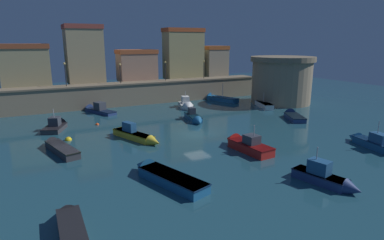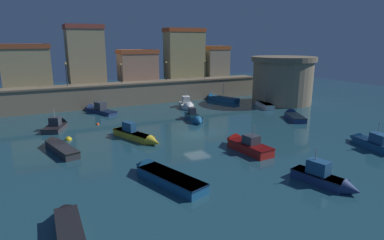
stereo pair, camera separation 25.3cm
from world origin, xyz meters
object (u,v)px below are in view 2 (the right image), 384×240
(moored_boat_10, at_px, (370,142))
(mooring_buoy_1, at_px, (68,140))
(quay_lamp_3, at_px, (205,66))
(moored_boat_3, at_px, (58,147))
(moored_boat_4, at_px, (68,226))
(moored_boat_8, at_px, (244,144))
(quay_lamp_1, at_px, (121,70))
(moored_boat_6, at_px, (187,105))
(moored_boat_0, at_px, (161,175))
(moored_boat_12, at_px, (57,125))
(mooring_buoy_0, at_px, (98,125))
(moored_boat_11, at_px, (263,104))
(quay_lamp_2, at_px, (166,68))
(moored_boat_2, at_px, (97,109))
(fortress_tower, at_px, (282,80))
(moored_boat_5, at_px, (195,118))
(moored_boat_13, at_px, (326,178))
(moored_boat_9, at_px, (293,116))
(moored_boat_1, at_px, (137,135))
(quay_lamp_0, at_px, (66,70))

(moored_boat_10, distance_m, mooring_buoy_1, 30.48)
(quay_lamp_3, bearing_deg, moored_boat_3, -143.37)
(moored_boat_4, bearing_deg, moored_boat_8, -65.85)
(quay_lamp_1, distance_m, moored_boat_6, 12.08)
(moored_boat_0, height_order, moored_boat_3, moored_boat_0)
(moored_boat_12, distance_m, mooring_buoy_0, 4.62)
(moored_boat_0, distance_m, moored_boat_8, 10.03)
(mooring_buoy_0, bearing_deg, mooring_buoy_1, -127.35)
(moored_boat_6, xyz_separation_m, mooring_buoy_0, (-14.29, -4.17, -0.47))
(moored_boat_4, height_order, moored_boat_10, moored_boat_10)
(moored_boat_11, height_order, mooring_buoy_0, moored_boat_11)
(quay_lamp_2, bearing_deg, moored_boat_6, -85.78)
(moored_boat_8, bearing_deg, moored_boat_2, 16.75)
(fortress_tower, xyz_separation_m, moored_boat_5, (-18.70, -4.85, -3.44))
(moored_boat_3, distance_m, moored_boat_13, 23.48)
(moored_boat_12, bearing_deg, moored_boat_6, -55.85)
(moored_boat_9, height_order, mooring_buoy_0, moored_boat_9)
(quay_lamp_1, relative_size, moored_boat_4, 0.55)
(moored_boat_2, relative_size, moored_boat_10, 1.22)
(moored_boat_3, height_order, moored_boat_11, moored_boat_11)
(moored_boat_10, bearing_deg, moored_boat_1, 68.11)
(moored_boat_10, bearing_deg, moored_boat_5, 42.23)
(quay_lamp_2, xyz_separation_m, moored_boat_8, (-2.94, -27.11, -5.22))
(moored_boat_11, relative_size, mooring_buoy_0, 14.01)
(mooring_buoy_0, bearing_deg, moored_boat_13, -65.30)
(moored_boat_5, height_order, moored_boat_8, moored_boat_8)
(quay_lamp_3, relative_size, moored_boat_10, 0.56)
(moored_boat_0, height_order, moored_boat_5, moored_boat_5)
(moored_boat_6, distance_m, moored_boat_12, 19.31)
(quay_lamp_1, relative_size, moored_boat_2, 0.44)
(moored_boat_6, xyz_separation_m, moored_boat_12, (-18.89, -3.99, -0.05))
(moored_boat_13, bearing_deg, fortress_tower, 130.29)
(fortress_tower, relative_size, mooring_buoy_1, 14.56)
(quay_lamp_0, height_order, moored_boat_9, quay_lamp_0)
(moored_boat_10, distance_m, moored_boat_12, 34.02)
(moored_boat_12, bearing_deg, moored_boat_13, -125.15)
(moored_boat_0, bearing_deg, moored_boat_13, -139.54)
(quay_lamp_3, xyz_separation_m, moored_boat_12, (-25.78, -11.11, -5.31))
(moored_boat_3, height_order, mooring_buoy_0, moored_boat_3)
(moored_boat_3, distance_m, moored_boat_10, 30.09)
(moored_boat_1, relative_size, moored_boat_10, 1.22)
(moored_boat_2, bearing_deg, moored_boat_1, 160.95)
(quay_lamp_0, height_order, moored_boat_5, quay_lamp_0)
(quay_lamp_0, bearing_deg, mooring_buoy_0, -79.33)
(moored_boat_12, height_order, moored_boat_13, moored_boat_13)
(mooring_buoy_0, bearing_deg, moored_boat_6, 16.27)
(moored_boat_8, xyz_separation_m, moored_boat_11, (14.91, 16.03, -0.11))
(moored_boat_8, bearing_deg, quay_lamp_1, 4.73)
(quay_lamp_0, height_order, mooring_buoy_0, quay_lamp_0)
(moored_boat_5, bearing_deg, moored_boat_0, -23.34)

